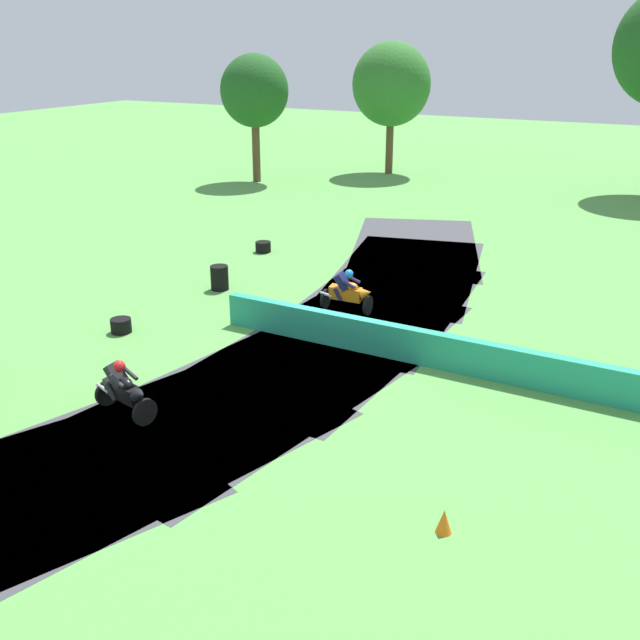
{
  "coord_description": "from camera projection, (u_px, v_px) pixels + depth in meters",
  "views": [
    {
      "loc": [
        8.51,
        -16.88,
        7.84
      ],
      "look_at": [
        -0.04,
        -0.62,
        0.9
      ],
      "focal_mm": 42.53,
      "sensor_mm": 36.0,
      "label": 1
    }
  ],
  "objects": [
    {
      "name": "tree_far_left",
      "position": [
        254.0,
        91.0,
        41.39
      ],
      "size": [
        3.74,
        3.74,
        6.92
      ],
      "color": "brown",
      "rests_on": "ground"
    },
    {
      "name": "traffic_cone",
      "position": [
        444.0,
        521.0,
        12.65
      ],
      "size": [
        0.28,
        0.28,
        0.44
      ],
      "primitive_type": "cone",
      "color": "orange",
      "rests_on": "ground"
    },
    {
      "name": "motorcycle_chase_orange",
      "position": [
        348.0,
        292.0,
        22.56
      ],
      "size": [
        1.68,
        0.72,
        1.43
      ],
      "color": "black",
      "rests_on": "ground"
    },
    {
      "name": "tire_stack_far",
      "position": [
        263.0,
        247.0,
        29.06
      ],
      "size": [
        0.59,
        0.59,
        0.4
      ],
      "color": "black",
      "rests_on": "ground"
    },
    {
      "name": "motorcycle_lead_black",
      "position": [
        124.0,
        389.0,
        16.36
      ],
      "size": [
        1.7,
        1.03,
        1.43
      ],
      "color": "black",
      "rests_on": "ground"
    },
    {
      "name": "tire_stack_mid_b",
      "position": [
        220.0,
        278.0,
        24.71
      ],
      "size": [
        0.58,
        0.58,
        0.8
      ],
      "color": "black",
      "rests_on": "ground"
    },
    {
      "name": "safety_barrier",
      "position": [
        552.0,
        374.0,
        17.6
      ],
      "size": [
        18.21,
        0.88,
        0.9
      ],
      "primitive_type": "cube",
      "rotation": [
        0.0,
        0.0,
        -1.6
      ],
      "color": "#239375",
      "rests_on": "ground"
    },
    {
      "name": "tire_stack_mid_a",
      "position": [
        121.0,
        326.0,
        21.21
      ],
      "size": [
        0.58,
        0.58,
        0.4
      ],
      "color": "black",
      "rests_on": "ground"
    },
    {
      "name": "tree_far_right",
      "position": [
        391.0,
        85.0,
        43.84
      ],
      "size": [
        4.54,
        4.54,
        7.53
      ],
      "color": "brown",
      "rests_on": "ground"
    },
    {
      "name": "track_asphalt",
      "position": [
        303.0,
        338.0,
        20.87
      ],
      "size": [
        9.08,
        31.4,
        0.01
      ],
      "color": "#3D3D42",
      "rests_on": "ground"
    },
    {
      "name": "ground_plane",
      "position": [
        332.0,
        344.0,
        20.45
      ],
      "size": [
        120.0,
        120.0,
        0.0
      ],
      "primitive_type": "plane",
      "color": "#569947"
    }
  ]
}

